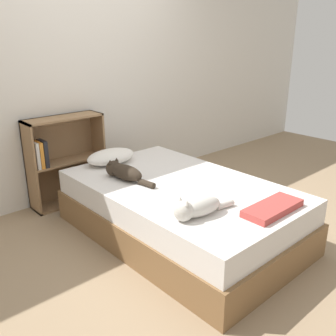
# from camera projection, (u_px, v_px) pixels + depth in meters

# --- Properties ---
(ground_plane) EXTENTS (8.00, 8.00, 0.00)m
(ground_plane) POSITION_uv_depth(u_px,v_px,m) (180.00, 234.00, 3.29)
(ground_plane) COLOR #997F60
(wall_back) EXTENTS (8.00, 0.06, 2.50)m
(wall_back) POSITION_uv_depth(u_px,v_px,m) (84.00, 76.00, 3.87)
(wall_back) COLOR silver
(wall_back) RESTS_ON ground_plane
(bed) EXTENTS (1.24, 2.03, 0.48)m
(bed) POSITION_uv_depth(u_px,v_px,m) (180.00, 210.00, 3.21)
(bed) COLOR brown
(bed) RESTS_ON ground_plane
(pillow) EXTENTS (0.49, 0.31, 0.14)m
(pillow) POSITION_uv_depth(u_px,v_px,m) (111.00, 157.00, 3.60)
(pillow) COLOR white
(pillow) RESTS_ON bed
(cat_light) EXTENTS (0.50, 0.19, 0.16)m
(cat_light) POSITION_uv_depth(u_px,v_px,m) (196.00, 208.00, 2.54)
(cat_light) COLOR beige
(cat_light) RESTS_ON bed
(cat_dark) EXTENTS (0.19, 0.54, 0.16)m
(cat_dark) POSITION_uv_depth(u_px,v_px,m) (123.00, 172.00, 3.21)
(cat_dark) COLOR #33281E
(cat_dark) RESTS_ON bed
(bookshelf) EXTENTS (0.77, 0.26, 0.90)m
(bookshelf) POSITION_uv_depth(u_px,v_px,m) (62.00, 159.00, 3.79)
(bookshelf) COLOR #8E6B47
(bookshelf) RESTS_ON ground_plane
(blanket_fold) EXTENTS (0.49, 0.20, 0.05)m
(blanket_fold) POSITION_uv_depth(u_px,v_px,m) (273.00, 208.00, 2.63)
(blanket_fold) COLOR #B2423D
(blanket_fold) RESTS_ON bed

